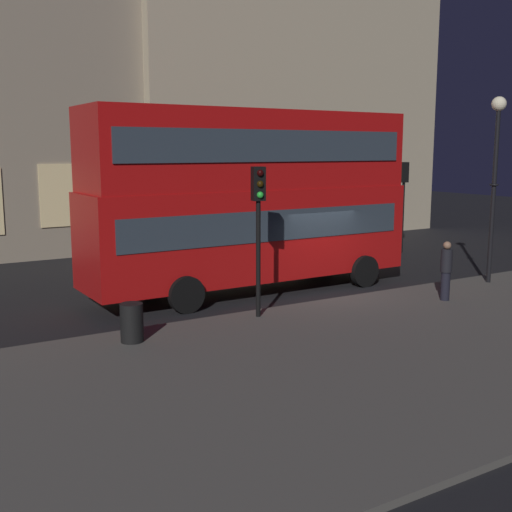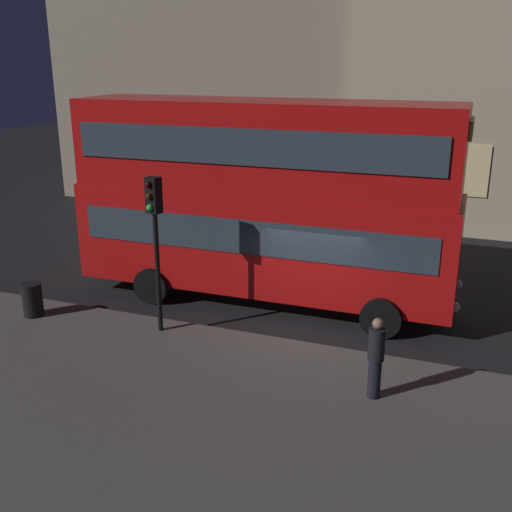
{
  "view_description": "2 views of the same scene",
  "coord_description": "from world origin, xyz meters",
  "px_view_note": "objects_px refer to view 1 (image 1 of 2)",
  "views": [
    {
      "loc": [
        -11.79,
        -15.18,
        4.38
      ],
      "look_at": [
        -1.95,
        0.88,
        1.23
      ],
      "focal_mm": 44.75,
      "sensor_mm": 36.0,
      "label": 1
    },
    {
      "loc": [
        3.72,
        -13.63,
        6.57
      ],
      "look_at": [
        -1.73,
        0.74,
        1.54
      ],
      "focal_mm": 42.69,
      "sensor_mm": 36.0,
      "label": 2
    }
  ],
  "objects_px": {
    "litter_bin": "(132,323)",
    "traffic_light_far_side": "(403,188)",
    "double_decker_bus": "(251,193)",
    "street_lamp": "(496,155)",
    "pedestrian": "(446,270)",
    "traffic_light_near_kerb": "(258,210)"
  },
  "relations": [
    {
      "from": "traffic_light_near_kerb",
      "to": "traffic_light_far_side",
      "type": "relative_size",
      "value": 0.99
    },
    {
      "from": "traffic_light_near_kerb",
      "to": "litter_bin",
      "type": "bearing_deg",
      "value": -161.09
    },
    {
      "from": "litter_bin",
      "to": "traffic_light_far_side",
      "type": "bearing_deg",
      "value": 24.29
    },
    {
      "from": "traffic_light_far_side",
      "to": "pedestrian",
      "type": "distance_m",
      "value": 9.47
    },
    {
      "from": "double_decker_bus",
      "to": "traffic_light_far_side",
      "type": "bearing_deg",
      "value": 18.11
    },
    {
      "from": "double_decker_bus",
      "to": "traffic_light_near_kerb",
      "type": "distance_m",
      "value": 3.43
    },
    {
      "from": "traffic_light_far_side",
      "to": "litter_bin",
      "type": "bearing_deg",
      "value": 38.83
    },
    {
      "from": "traffic_light_near_kerb",
      "to": "litter_bin",
      "type": "distance_m",
      "value": 4.27
    },
    {
      "from": "traffic_light_near_kerb",
      "to": "traffic_light_far_side",
      "type": "bearing_deg",
      "value": 42.43
    },
    {
      "from": "traffic_light_far_side",
      "to": "pedestrian",
      "type": "relative_size",
      "value": 2.27
    },
    {
      "from": "pedestrian",
      "to": "litter_bin",
      "type": "distance_m",
      "value": 9.13
    },
    {
      "from": "double_decker_bus",
      "to": "street_lamp",
      "type": "distance_m",
      "value": 7.86
    },
    {
      "from": "street_lamp",
      "to": "litter_bin",
      "type": "distance_m",
      "value": 12.76
    },
    {
      "from": "traffic_light_near_kerb",
      "to": "pedestrian",
      "type": "height_order",
      "value": "traffic_light_near_kerb"
    },
    {
      "from": "pedestrian",
      "to": "double_decker_bus",
      "type": "bearing_deg",
      "value": -38.99
    },
    {
      "from": "pedestrian",
      "to": "traffic_light_far_side",
      "type": "bearing_deg",
      "value": -118.15
    },
    {
      "from": "street_lamp",
      "to": "pedestrian",
      "type": "height_order",
      "value": "street_lamp"
    },
    {
      "from": "double_decker_bus",
      "to": "litter_bin",
      "type": "height_order",
      "value": "double_decker_bus"
    },
    {
      "from": "traffic_light_far_side",
      "to": "pedestrian",
      "type": "xyz_separation_m",
      "value": [
        -5.55,
        -7.47,
        -1.78
      ]
    },
    {
      "from": "double_decker_bus",
      "to": "litter_bin",
      "type": "bearing_deg",
      "value": -147.24
    },
    {
      "from": "double_decker_bus",
      "to": "traffic_light_far_side",
      "type": "xyz_separation_m",
      "value": [
        9.46,
        3.2,
        -0.29
      ]
    },
    {
      "from": "street_lamp",
      "to": "litter_bin",
      "type": "height_order",
      "value": "street_lamp"
    }
  ]
}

